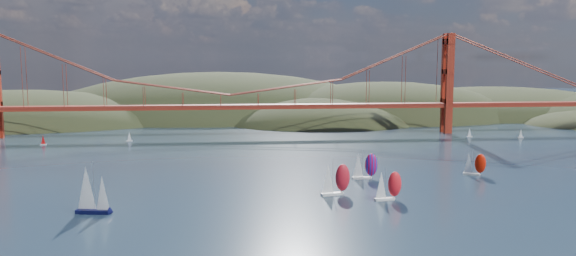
{
  "coord_description": "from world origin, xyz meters",
  "views": [
    {
      "loc": [
        0.46,
        -120.78,
        42.1
      ],
      "look_at": [
        21.94,
        90.0,
        15.24
      ],
      "focal_mm": 35.0,
      "sensor_mm": 36.0,
      "label": 1
    }
  ],
  "objects_px": {
    "sloop_navy": "(91,190)",
    "racer_1": "(388,185)",
    "racer_2": "(474,164)",
    "racer_0": "(335,179)",
    "racer_rwb": "(364,165)"
  },
  "relations": [
    {
      "from": "racer_1",
      "to": "racer_2",
      "type": "relative_size",
      "value": 1.09
    },
    {
      "from": "racer_0",
      "to": "racer_1",
      "type": "bearing_deg",
      "value": -42.23
    },
    {
      "from": "sloop_navy",
      "to": "racer_rwb",
      "type": "height_order",
      "value": "sloop_navy"
    },
    {
      "from": "sloop_navy",
      "to": "racer_2",
      "type": "height_order",
      "value": "sloop_navy"
    },
    {
      "from": "racer_0",
      "to": "sloop_navy",
      "type": "bearing_deg",
      "value": 176.84
    },
    {
      "from": "sloop_navy",
      "to": "racer_1",
      "type": "height_order",
      "value": "sloop_navy"
    },
    {
      "from": "racer_rwb",
      "to": "racer_1",
      "type": "bearing_deg",
      "value": -87.77
    },
    {
      "from": "sloop_navy",
      "to": "racer_2",
      "type": "distance_m",
      "value": 129.84
    },
    {
      "from": "racer_0",
      "to": "racer_1",
      "type": "xyz_separation_m",
      "value": [
        14.34,
        -7.67,
        -0.54
      ]
    },
    {
      "from": "sloop_navy",
      "to": "racer_1",
      "type": "distance_m",
      "value": 83.85
    },
    {
      "from": "racer_rwb",
      "to": "racer_0",
      "type": "bearing_deg",
      "value": -121.3
    },
    {
      "from": "racer_0",
      "to": "racer_1",
      "type": "relative_size",
      "value": 1.12
    },
    {
      "from": "racer_1",
      "to": "racer_rwb",
      "type": "relative_size",
      "value": 0.95
    },
    {
      "from": "racer_0",
      "to": "racer_2",
      "type": "bearing_deg",
      "value": 9.37
    },
    {
      "from": "racer_2",
      "to": "racer_rwb",
      "type": "distance_m",
      "value": 40.72
    }
  ]
}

